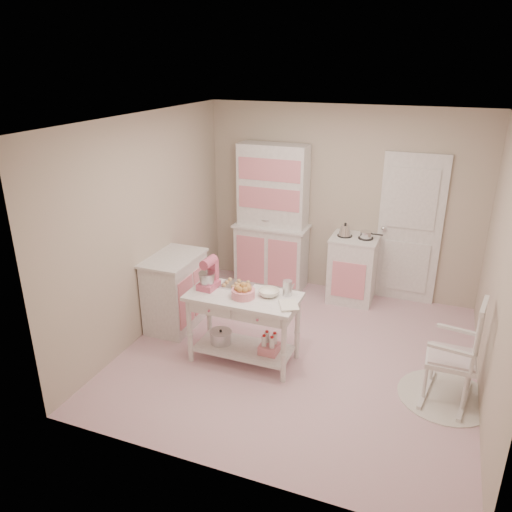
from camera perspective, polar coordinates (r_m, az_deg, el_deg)
The scene contains 14 objects.
room_shell at distance 5.13m, azimuth 5.43°, elevation 4.61°, with size 3.84×3.84×2.62m.
door at distance 6.95m, azimuth 17.14°, elevation 2.88°, with size 0.82×0.05×2.04m, color white.
hutch at distance 7.09m, azimuth 1.82°, elevation 4.41°, with size 1.06×0.50×2.08m, color white.
stove at distance 6.96m, azimuth 10.98°, elevation -1.41°, with size 0.62×0.57×0.92m, color white.
base_cabinet at distance 6.26m, azimuth -9.20°, elevation -4.00°, with size 0.54×0.84×0.92m, color white.
lace_rug at distance 5.50m, azimuth 20.75°, elevation -14.76°, with size 0.92×0.92×0.01m, color white.
rocking_chair at distance 5.21m, azimuth 21.55°, elevation -9.91°, with size 0.48×0.72×1.10m, color white.
work_table at distance 5.51m, azimuth -1.42°, elevation -8.20°, with size 1.20×0.60×0.80m, color white.
stand_mixer at distance 5.43m, azimuth -5.49°, elevation -2.05°, with size 0.20×0.28×0.34m, color #CC5674.
cookie_tray at distance 5.52m, azimuth -2.18°, elevation -3.38°, with size 0.34×0.24×0.02m, color silver.
bread_basket at distance 5.26m, azimuth -1.47°, elevation -4.29°, with size 0.25×0.25×0.09m, color pink.
mixing_bowl at distance 5.29m, azimuth 1.48°, elevation -4.22°, with size 0.22×0.22×0.07m, color white.
metal_pitcher at distance 5.29m, azimuth 3.62°, elevation -3.68°, with size 0.10×0.10×0.17m, color silver.
recipe_book at distance 5.08m, azimuth 2.74°, elevation -5.72°, with size 0.18×0.24×0.02m, color white.
Camera 1 is at (1.31, -4.73, 3.15)m, focal length 35.00 mm.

